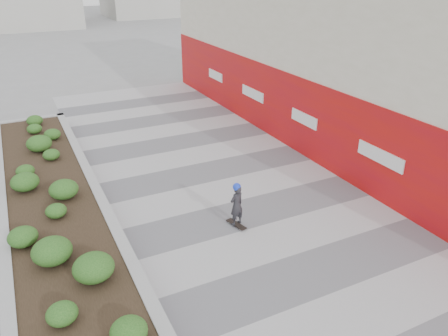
# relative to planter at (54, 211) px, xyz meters

# --- Properties ---
(ground) EXTENTS (160.00, 160.00, 0.00)m
(ground) POSITION_rel_planter_xyz_m (5.50, -7.00, -0.42)
(ground) COLOR gray
(ground) RESTS_ON ground
(walkway) EXTENTS (8.00, 36.00, 0.01)m
(walkway) POSITION_rel_planter_xyz_m (5.50, -4.00, -0.41)
(walkway) COLOR #A8A8AD
(walkway) RESTS_ON ground
(building) EXTENTS (6.04, 24.08, 8.00)m
(building) POSITION_rel_planter_xyz_m (12.48, 1.98, 3.56)
(building) COLOR beige
(building) RESTS_ON ground
(planter) EXTENTS (3.00, 18.00, 0.90)m
(planter) POSITION_rel_planter_xyz_m (0.00, 0.00, 0.00)
(planter) COLOR #9E9EA0
(planter) RESTS_ON ground
(manhole_cover) EXTENTS (0.44, 0.44, 0.01)m
(manhole_cover) POSITION_rel_planter_xyz_m (6.00, -4.00, -0.42)
(manhole_cover) COLOR #595654
(manhole_cover) RESTS_ON ground
(skateboarder) EXTENTS (0.52, 0.75, 1.40)m
(skateboarder) POSITION_rel_planter_xyz_m (4.68, -2.48, 0.29)
(skateboarder) COLOR beige
(skateboarder) RESTS_ON ground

